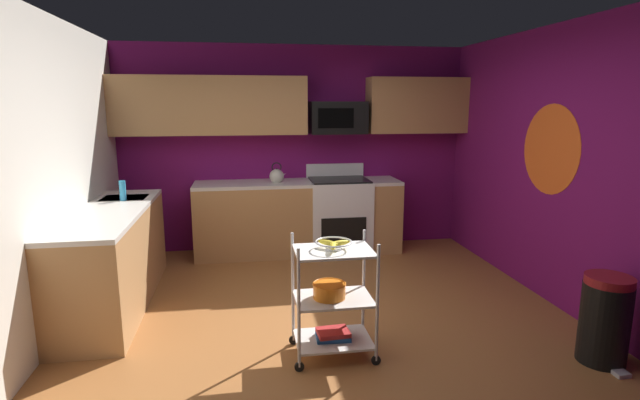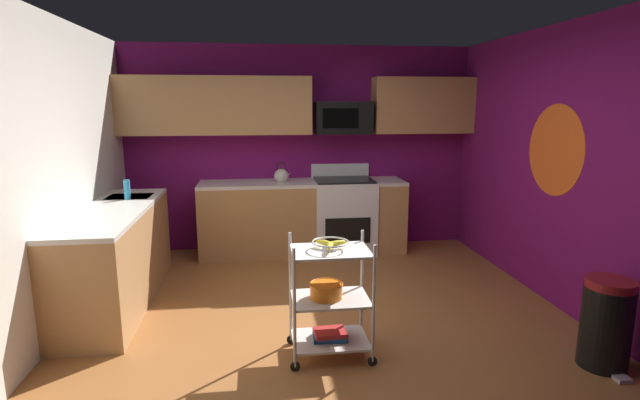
{
  "view_description": "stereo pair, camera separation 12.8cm",
  "coord_description": "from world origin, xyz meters",
  "views": [
    {
      "loc": [
        -0.68,
        -3.86,
        1.88
      ],
      "look_at": [
        -0.02,
        0.25,
        1.05
      ],
      "focal_mm": 27.28,
      "sensor_mm": 36.0,
      "label": 1
    },
    {
      "loc": [
        -0.55,
        -3.87,
        1.88
      ],
      "look_at": [
        -0.02,
        0.25,
        1.05
      ],
      "focal_mm": 27.28,
      "sensor_mm": 36.0,
      "label": 2
    }
  ],
  "objects": [
    {
      "name": "trash_can",
      "position": [
        1.9,
        -0.92,
        0.33
      ],
      "size": [
        0.34,
        0.42,
        0.66
      ],
      "color": "black",
      "rests_on": "ground"
    },
    {
      "name": "dish_soap_bottle",
      "position": [
        -1.87,
        1.18,
        1.02
      ],
      "size": [
        0.06,
        0.06,
        0.2
      ],
      "primitive_type": "cylinder",
      "color": "#2D8CBF",
      "rests_on": "counter_run"
    },
    {
      "name": "wall_right",
      "position": [
        2.23,
        0.0,
        1.3
      ],
      "size": [
        0.06,
        4.8,
        2.6
      ],
      "primitive_type": "cube",
      "color": "#6B1156",
      "rests_on": "ground"
    },
    {
      "name": "oven_range",
      "position": [
        0.52,
        2.1,
        0.48
      ],
      "size": [
        0.76,
        0.65,
        1.1
      ],
      "color": "white",
      "rests_on": "ground"
    },
    {
      "name": "floor",
      "position": [
        0.0,
        0.0,
        -0.02
      ],
      "size": [
        4.4,
        4.8,
        0.04
      ],
      "primitive_type": "cube",
      "color": "#995B2D",
      "rests_on": "ground"
    },
    {
      "name": "kettle",
      "position": [
        -0.27,
        2.1,
        1.0
      ],
      "size": [
        0.21,
        0.18,
        0.26
      ],
      "color": "beige",
      "rests_on": "counter_run"
    },
    {
      "name": "upper_cabinets",
      "position": [
        -0.12,
        2.24,
        1.85
      ],
      "size": [
        4.4,
        0.33,
        0.7
      ],
      "color": "#B27F4C"
    },
    {
      "name": "wall_flower_decal",
      "position": [
        2.2,
        0.33,
        1.45
      ],
      "size": [
        0.0,
        0.85,
        0.85
      ],
      "primitive_type": "cylinder",
      "rotation": [
        0.0,
        1.57,
        0.0
      ],
      "color": "#E5591E"
    },
    {
      "name": "book_stack",
      "position": [
        -0.04,
        -0.51,
        0.16
      ],
      "size": [
        0.26,
        0.2,
        0.07
      ],
      "color": "#1E4C8C",
      "rests_on": "rolling_cart"
    },
    {
      "name": "wall_back",
      "position": [
        0.0,
        2.43,
        1.3
      ],
      "size": [
        4.52,
        0.06,
        2.6
      ],
      "primitive_type": "cube",
      "color": "#6B1156",
      "rests_on": "ground"
    },
    {
      "name": "fruit_bowl",
      "position": [
        -0.04,
        -0.51,
        0.88
      ],
      "size": [
        0.27,
        0.27,
        0.07
      ],
      "color": "silver",
      "rests_on": "rolling_cart"
    },
    {
      "name": "microwave",
      "position": [
        0.52,
        2.21,
        1.7
      ],
      "size": [
        0.7,
        0.39,
        0.4
      ],
      "color": "black"
    },
    {
      "name": "wall_left",
      "position": [
        -2.23,
        0.0,
        1.3
      ],
      "size": [
        0.06,
        4.8,
        2.6
      ],
      "primitive_type": "cube",
      "color": "silver",
      "rests_on": "ground"
    },
    {
      "name": "counter_run",
      "position": [
        -0.87,
        1.49,
        0.46
      ],
      "size": [
        3.48,
        2.71,
        0.92
      ],
      "color": "#B27F4C",
      "rests_on": "ground"
    },
    {
      "name": "mixing_bowl_large",
      "position": [
        -0.07,
        -0.51,
        0.52
      ],
      "size": [
        0.25,
        0.25,
        0.11
      ],
      "color": "orange",
      "rests_on": "rolling_cart"
    },
    {
      "name": "rolling_cart",
      "position": [
        -0.04,
        -0.51,
        0.45
      ],
      "size": [
        0.63,
        0.43,
        0.91
      ],
      "color": "silver",
      "rests_on": "ground"
    }
  ]
}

